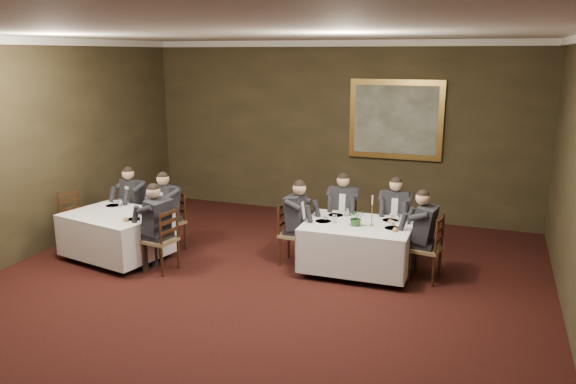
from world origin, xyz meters
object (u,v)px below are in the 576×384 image
Objects in this scene: chair_main_backright at (394,240)px; chair_main_endleft at (294,246)px; diner_sec_backleft at (135,213)px; centerpiece at (356,217)px; chair_sec_endright at (162,253)px; painting at (396,120)px; diner_main_endleft at (294,233)px; diner_main_backright at (394,227)px; diner_sec_backright at (169,220)px; diner_main_backleft at (343,222)px; chair_main_backleft at (342,235)px; table_second at (117,232)px; chair_sec_backleft at (136,226)px; chair_main_endright at (425,262)px; chair_sec_backright at (171,233)px; diner_sec_endright at (160,239)px; candlestick at (372,214)px; diner_main_endright at (425,247)px; table_main at (357,243)px; chair_sec_endleft at (78,232)px.

chair_main_backright is 1.00× the size of chair_main_endleft.
diner_sec_backleft is 4.77× the size of centerpiece.
painting reaches higher than chair_sec_endright.
diner_main_endleft is at bearing 27.83° from chair_main_backright.
diner_main_backright is at bearing -52.46° from chair_sec_endright.
diner_main_backleft is at bearing -137.75° from diner_sec_backright.
chair_sec_endright is (-2.37, -1.81, -0.23)m from diner_main_backleft.
chair_main_backleft is at bearing -152.71° from diner_sec_backleft.
table_second is 1.30× the size of diner_sec_backleft.
painting is (1.02, 2.96, 1.73)m from chair_main_endleft.
diner_main_backright is at bearing -155.15° from chair_sec_backleft.
painting is at bearing 162.86° from chair_main_endleft.
diner_sec_backright is 0.75× the size of painting.
chair_main_backleft is 0.56× the size of painting.
chair_sec_endright is at bearing -59.31° from chair_main_endleft.
chair_main_endright is 4.23m from chair_sec_backright.
table_second is 1.30× the size of diner_sec_endright.
chair_main_backleft is 1.26m from candlestick.
diner_sec_backright reaches higher than chair_sec_backleft.
diner_main_backright and diner_sec_endright have the same top height.
diner_main_endright is at bearing 7.52° from centerpiece.
chair_main_backright and chair_sec_backleft have the same top height.
chair_main_backleft is at bearing 69.24° from diner_main_endright.
diner_main_endleft is at bearing -53.56° from diner_sec_endright.
diner_sec_endright is (0.39, -0.87, 0.00)m from diner_sec_backright.
chair_main_endright is at bearing -70.76° from painting.
chair_main_endleft is at bearing 99.09° from diner_main_endright.
painting is at bearing -110.47° from chair_main_backleft.
chair_main_backright is (0.41, 0.84, -0.17)m from table_main.
chair_sec_endright is 1.00× the size of chair_sec_endleft.
centerpiece is (2.81, 0.90, 0.62)m from chair_sec_endright.
diner_main_backleft is (-0.45, 0.81, 0.06)m from table_main.
diner_main_backright reaches higher than chair_sec_endleft.
chair_sec_endright is (0.96, -0.19, -0.17)m from table_second.
painting is (3.21, 3.07, 1.50)m from diner_sec_backright.
chair_main_backright is at bearing -52.30° from chair_sec_endright.
diner_sec_backleft is at bearing 97.81° from chair_main_endright.
diner_main_endright reaches higher than table_main.
candlestick is at bearing 119.89° from diner_main_backleft.
chair_main_endleft is (-1.43, -0.84, -0.23)m from diner_main_backright.
table_main is 1.01m from diner_main_endleft.
chair_sec_backleft is 0.74× the size of diner_sec_endright.
diner_main_endright is 1.35× the size of chair_sec_backleft.
chair_sec_backright is at bearing 11.60° from chair_main_backright.
diner_main_backleft is 0.86m from diner_main_backright.
diner_main_backleft and diner_sec_endright have the same top height.
diner_main_endleft is at bearing 99.10° from diner_main_endright.
diner_main_backright is 2.62m from painting.
chair_main_backright is 0.23m from diner_main_backright.
chair_sec_endleft is (-0.71, -0.65, -0.23)m from diner_sec_backleft.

